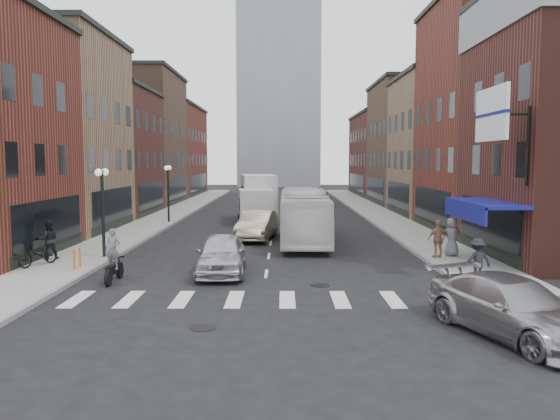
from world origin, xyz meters
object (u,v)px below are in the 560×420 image
object	(u,v)px
billboard_sign	(494,116)
box_truck	(258,199)
ped_right_a	(477,260)
ped_right_c	(452,237)
bike_rack	(77,259)
ped_left_solo	(49,240)
curb_car	(513,308)
sedan_left_far	(257,225)
ped_right_b	(438,239)
transit_bus	(303,215)
sedan_left_near	(221,254)
motorcycle_rider	(113,257)
streetlamp_near	(102,195)
parked_bicycle	(39,253)
streetlamp_far	(168,183)

from	to	relation	value
billboard_sign	box_truck	world-z (taller)	billboard_sign
ped_right_a	ped_right_c	world-z (taller)	ped_right_c
billboard_sign	bike_rack	bearing A→B (deg)	177.17
ped_right_a	ped_left_solo	bearing A→B (deg)	-23.01
curb_car	sedan_left_far	bearing A→B (deg)	92.28
bike_rack	ped_left_solo	xyz separation A→B (m)	(-2.00, 2.05, 0.45)
ped_right_b	billboard_sign	bearing A→B (deg)	95.14
transit_bus	ped_right_b	world-z (taller)	transit_bus
transit_bus	sedan_left_near	bearing A→B (deg)	-112.35
motorcycle_rider	curb_car	world-z (taller)	motorcycle_rider
streetlamp_near	box_truck	distance (m)	17.00
sedan_left_near	curb_car	xyz separation A→B (m)	(8.27, -7.68, -0.04)
curb_car	bike_rack	bearing A→B (deg)	129.69
parked_bicycle	sedan_left_far	bearing A→B (deg)	68.92
bike_rack	sedan_left_far	size ratio (longest dim) A/B	0.16
billboard_sign	ped_right_b	size ratio (longest dim) A/B	2.18
sedan_left_far	curb_car	bearing A→B (deg)	-59.07
streetlamp_near	motorcycle_rider	distance (m)	5.30
ped_right_a	sedan_left_far	bearing A→B (deg)	-62.44
streetlamp_far	bike_rack	bearing A→B (deg)	-90.69
sedan_left_far	ped_right_a	bearing A→B (deg)	-46.03
transit_bus	ped_left_solo	distance (m)	13.01
bike_rack	parked_bicycle	xyz separation A→B (m)	(-1.80, 0.57, 0.11)
bike_rack	transit_bus	world-z (taller)	transit_bus
bike_rack	ped_right_c	world-z (taller)	ped_right_c
ped_right_c	sedan_left_far	bearing A→B (deg)	-34.77
sedan_left_near	ped_left_solo	xyz separation A→B (m)	(-7.83, 2.32, 0.22)
parked_bicycle	ped_right_b	bearing A→B (deg)	30.51
billboard_sign	curb_car	bearing A→B (deg)	-106.27
transit_bus	streetlamp_far	bearing A→B (deg)	137.81
ped_right_b	ped_right_a	bearing A→B (deg)	78.11
ped_right_a	ped_right_b	distance (m)	4.82
ped_right_c	sedan_left_near	bearing A→B (deg)	16.99
streetlamp_near	ped_left_solo	size ratio (longest dim) A/B	2.40
curb_car	ped_right_c	world-z (taller)	ped_right_c
ped_left_solo	billboard_sign	bearing A→B (deg)	149.11
ped_right_a	streetlamp_near	bearing A→B (deg)	-27.27
sedan_left_near	ped_right_b	world-z (taller)	ped_right_b
box_truck	curb_car	world-z (taller)	box_truck
transit_bus	ped_right_a	bearing A→B (deg)	-61.24
transit_bus	ped_left_solo	size ratio (longest dim) A/B	6.16
curb_car	ped_right_b	world-z (taller)	ped_right_b
ped_right_c	ped_left_solo	bearing A→B (deg)	2.21
ped_right_a	ped_right_b	bearing A→B (deg)	-98.44
streetlamp_far	ped_right_a	xyz separation A→B (m)	(14.99, -19.05, -1.98)
ped_right_c	box_truck	bearing A→B (deg)	-59.20
streetlamp_far	bike_rack	size ratio (longest dim) A/B	5.14
streetlamp_near	ped_right_c	xyz separation A→B (m)	(15.70, 0.22, -1.88)
motorcycle_rider	ped_right_c	xyz separation A→B (m)	(13.86, 4.78, 0.10)
sedan_left_near	parked_bicycle	xyz separation A→B (m)	(-7.62, 0.84, -0.13)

